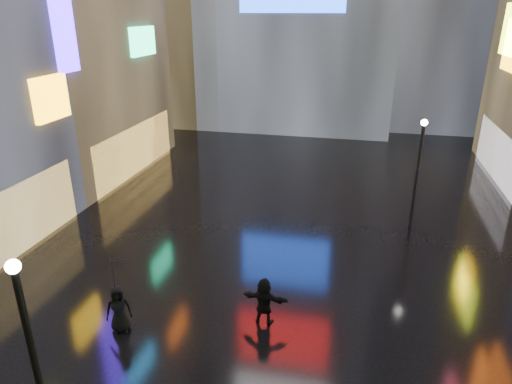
% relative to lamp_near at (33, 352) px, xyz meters
% --- Properties ---
extents(ground, '(140.00, 140.00, 0.00)m').
position_rel_lamp_near_xyz_m(ground, '(3.73, 13.02, -2.94)').
color(ground, black).
rests_on(ground, ground).
extents(lamp_near, '(0.30, 0.30, 5.20)m').
position_rel_lamp_near_xyz_m(lamp_near, '(0.00, 0.00, 0.00)').
color(lamp_near, black).
rests_on(lamp_near, ground).
extents(lamp_far, '(0.30, 0.30, 5.20)m').
position_rel_lamp_near_xyz_m(lamp_far, '(9.21, 14.69, 0.00)').
color(lamp_far, black).
rests_on(lamp_far, ground).
extents(pedestrian_4, '(0.95, 0.82, 1.64)m').
position_rel_lamp_near_xyz_m(pedestrian_4, '(-0.64, 4.38, -2.12)').
color(pedestrian_4, black).
rests_on(pedestrian_4, ground).
extents(pedestrian_5, '(1.57, 0.61, 1.66)m').
position_rel_lamp_near_xyz_m(pedestrian_5, '(3.82, 5.82, -2.12)').
color(pedestrian_5, black).
rests_on(pedestrian_5, ground).
extents(umbrella_2, '(1.18, 1.16, 0.96)m').
position_rel_lamp_near_xyz_m(umbrella_2, '(-0.64, 4.38, -0.82)').
color(umbrella_2, black).
rests_on(umbrella_2, pedestrian_4).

